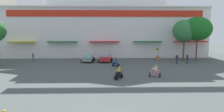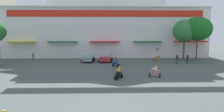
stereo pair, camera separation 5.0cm
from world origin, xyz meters
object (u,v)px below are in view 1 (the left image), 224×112
Objects in this scene: plaza_tree_1 at (184,31)px; plaza_tree_3 at (197,29)px; parked_car_0 at (88,58)px; scooter_rider_4 at (155,72)px; pedestrian_0 at (177,58)px; pedestrian_1 at (187,58)px; pedestrian_2 at (33,56)px; scooter_rider_2 at (119,74)px; scooter_rider_3 at (116,63)px; balloon_vendor_cart at (158,55)px; parked_car_1 at (106,57)px.

plaza_tree_1 is 0.94× the size of plaza_tree_3.
scooter_rider_4 is (8.89, -12.45, -0.12)m from parked_car_0.
pedestrian_0 is 1.00× the size of pedestrian_1.
parked_car_0 is at bearing -4.44° from pedestrian_2.
scooter_rider_4 is (4.33, 0.93, -0.00)m from scooter_rider_2.
scooter_rider_4 is 0.90× the size of pedestrian_1.
scooter_rider_3 reaches higher than parked_car_0.
pedestrian_1 is (-0.63, -3.56, -4.42)m from plaza_tree_1.
balloon_vendor_cart is (12.56, 1.18, 0.27)m from parked_car_0.
pedestrian_2 is 0.65× the size of balloon_vendor_cart.
plaza_tree_3 is 6.37m from pedestrian_1.
parked_car_0 is at bearing -178.21° from parked_car_1.
balloon_vendor_cart is at bearing 39.81° from scooter_rider_3.
plaza_tree_3 is at bearing 51.33° from scooter_rider_4.
plaza_tree_3 reaches higher than pedestrian_0.
scooter_rider_4 is at bearing -65.08° from parked_car_1.
pedestrian_0 is at bearing -167.98° from pedestrian_1.
plaza_tree_3 is at bearing 1.85° from parked_car_0.
pedestrian_2 is at bearing 172.93° from pedestrian_1.
plaza_tree_1 reaches higher than pedestrian_2.
parked_car_1 is 2.78× the size of scooter_rider_3.
plaza_tree_1 is 5.03× the size of scooter_rider_2.
parked_car_1 is 2.56× the size of pedestrian_1.
pedestrian_1 reaches higher than scooter_rider_4.
plaza_tree_1 reaches higher than parked_car_0.
plaza_tree_3 reaches higher than parked_car_1.
pedestrian_2 reaches higher than parked_car_0.
pedestrian_0 reaches higher than scooter_rider_4.
pedestrian_0 is (14.65, -2.91, 0.20)m from parked_car_0.
balloon_vendor_cart is (-3.98, 3.69, 0.05)m from pedestrian_1.
pedestrian_0 is (-2.53, -3.97, -4.44)m from plaza_tree_1.
scooter_rider_4 is 14.13m from balloon_vendor_cart.
pedestrian_2 is (-18.68, 13.22, 0.33)m from scooter_rider_4.
plaza_tree_3 reaches higher than parked_car_0.
balloon_vendor_cart is at bearing 6.51° from parked_car_1.
scooter_rider_3 is at bearing -165.75° from pedestrian_0.
pedestrian_0 reaches higher than parked_car_1.
scooter_rider_4 is at bearing -105.09° from balloon_vendor_cart.
scooter_rider_4 reaches higher than parked_car_0.
parked_car_1 is (-16.30, -0.53, -4.97)m from plaza_tree_3.
parked_car_0 is at bearing 168.77° from pedestrian_0.
balloon_vendor_cart reaches higher than scooter_rider_4.
parked_car_0 is 14.94m from pedestrian_0.
parked_car_0 is 2.65× the size of scooter_rider_4.
plaza_tree_3 is at bearing 48.09° from pedestrian_1.
pedestrian_2 is at bearing 177.03° from parked_car_1.
plaza_tree_3 is 17.05m from parked_car_1.
plaza_tree_1 is at bearing 58.46° from scooter_rider_4.
parked_car_1 reaches higher than parked_car_0.
scooter_rider_3 is 15.67m from pedestrian_2.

